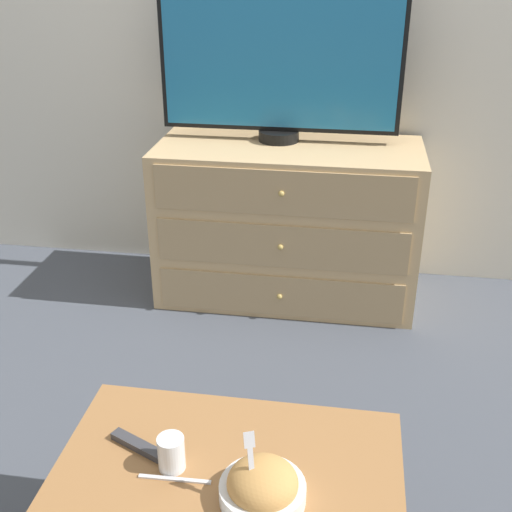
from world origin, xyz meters
name	(u,v)px	position (x,y,z in m)	size (l,w,h in m)	color
ground_plane	(280,264)	(0.00, 0.00, 0.00)	(12.00, 12.00, 0.00)	#474C56
dresser	(287,223)	(0.06, -0.29, 0.36)	(1.15, 0.53, 0.71)	tan
tv	(280,59)	(0.01, -0.20, 1.06)	(1.03, 0.18, 0.68)	black
coffee_table	(225,498)	(0.09, -1.89, 0.34)	(0.82, 0.59, 0.40)	#9E6B3D
takeout_bowl	(263,487)	(0.19, -1.93, 0.43)	(0.19, 0.19, 0.17)	silver
drink_cup	(171,455)	(-0.04, -1.87, 0.43)	(0.06, 0.06, 0.09)	beige
knife	(175,479)	(-0.02, -1.91, 0.40)	(0.17, 0.02, 0.01)	silver
remote_control	(139,445)	(-0.14, -1.82, 0.40)	(0.16, 0.09, 0.02)	#38383D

